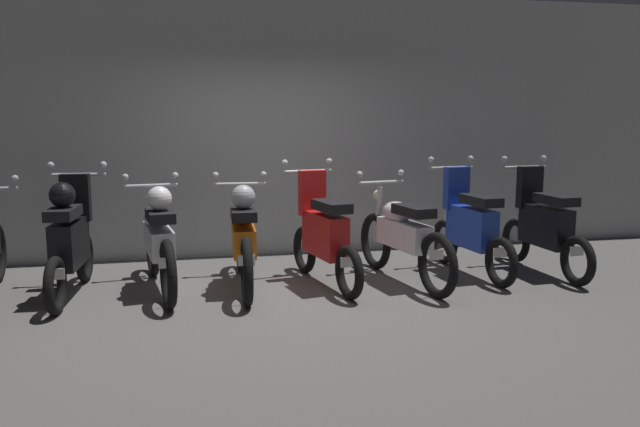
{
  "coord_description": "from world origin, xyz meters",
  "views": [
    {
      "loc": [
        -1.02,
        -5.9,
        1.78
      ],
      "look_at": [
        0.38,
        0.55,
        0.75
      ],
      "focal_mm": 36.13,
      "sensor_mm": 36.0,
      "label": 1
    }
  ],
  "objects_px": {
    "motorbike_slot_2": "(159,239)",
    "motorbike_slot_3": "(243,237)",
    "motorbike_slot_4": "(323,235)",
    "motorbike_slot_5": "(403,236)",
    "motorbike_slot_7": "(543,226)",
    "motorbike_slot_6": "(469,227)",
    "motorbike_slot_1": "(70,239)"
  },
  "relations": [
    {
      "from": "motorbike_slot_2",
      "to": "motorbike_slot_3",
      "type": "xyz_separation_m",
      "value": [
        0.84,
        -0.05,
        0.0
      ]
    },
    {
      "from": "motorbike_slot_3",
      "to": "motorbike_slot_5",
      "type": "bearing_deg",
      "value": -4.84
    },
    {
      "from": "motorbike_slot_1",
      "to": "motorbike_slot_5",
      "type": "relative_size",
      "value": 0.87
    },
    {
      "from": "motorbike_slot_6",
      "to": "motorbike_slot_7",
      "type": "bearing_deg",
      "value": -7.48
    },
    {
      "from": "motorbike_slot_1",
      "to": "motorbike_slot_3",
      "type": "xyz_separation_m",
      "value": [
        1.68,
        -0.03,
        -0.04
      ]
    },
    {
      "from": "motorbike_slot_4",
      "to": "motorbike_slot_5",
      "type": "height_order",
      "value": "motorbike_slot_4"
    },
    {
      "from": "motorbike_slot_6",
      "to": "motorbike_slot_2",
      "type": "bearing_deg",
      "value": 179.54
    },
    {
      "from": "motorbike_slot_7",
      "to": "motorbike_slot_4",
      "type": "bearing_deg",
      "value": 179.5
    },
    {
      "from": "motorbike_slot_4",
      "to": "motorbike_slot_7",
      "type": "xyz_separation_m",
      "value": [
        2.52,
        -0.02,
        0.0
      ]
    },
    {
      "from": "motorbike_slot_4",
      "to": "motorbike_slot_7",
      "type": "bearing_deg",
      "value": -0.5
    },
    {
      "from": "motorbike_slot_1",
      "to": "motorbike_slot_5",
      "type": "xyz_separation_m",
      "value": [
        3.35,
        -0.17,
        -0.08
      ]
    },
    {
      "from": "motorbike_slot_2",
      "to": "motorbike_slot_5",
      "type": "distance_m",
      "value": 2.52
    },
    {
      "from": "motorbike_slot_4",
      "to": "motorbike_slot_2",
      "type": "bearing_deg",
      "value": 176.06
    },
    {
      "from": "motorbike_slot_4",
      "to": "motorbike_slot_6",
      "type": "relative_size",
      "value": 0.99
    },
    {
      "from": "motorbike_slot_7",
      "to": "motorbike_slot_5",
      "type": "bearing_deg",
      "value": -178.03
    },
    {
      "from": "motorbike_slot_1",
      "to": "motorbike_slot_4",
      "type": "distance_m",
      "value": 2.51
    },
    {
      "from": "motorbike_slot_3",
      "to": "motorbike_slot_5",
      "type": "xyz_separation_m",
      "value": [
        1.67,
        -0.14,
        -0.04
      ]
    },
    {
      "from": "motorbike_slot_2",
      "to": "motorbike_slot_7",
      "type": "xyz_separation_m",
      "value": [
        4.19,
        -0.14,
        -0.0
      ]
    },
    {
      "from": "motorbike_slot_6",
      "to": "motorbike_slot_7",
      "type": "height_order",
      "value": "same"
    },
    {
      "from": "motorbike_slot_1",
      "to": "motorbike_slot_4",
      "type": "xyz_separation_m",
      "value": [
        2.51,
        -0.09,
        -0.04
      ]
    },
    {
      "from": "motorbike_slot_2",
      "to": "motorbike_slot_7",
      "type": "height_order",
      "value": "motorbike_slot_7"
    },
    {
      "from": "motorbike_slot_1",
      "to": "motorbike_slot_7",
      "type": "distance_m",
      "value": 5.03
    },
    {
      "from": "motorbike_slot_3",
      "to": "motorbike_slot_7",
      "type": "xyz_separation_m",
      "value": [
        3.35,
        -0.08,
        -0.0
      ]
    },
    {
      "from": "motorbike_slot_2",
      "to": "motorbike_slot_5",
      "type": "relative_size",
      "value": 1.0
    },
    {
      "from": "motorbike_slot_6",
      "to": "motorbike_slot_7",
      "type": "xyz_separation_m",
      "value": [
        0.84,
        -0.11,
        0.0
      ]
    },
    {
      "from": "motorbike_slot_1",
      "to": "motorbike_slot_7",
      "type": "relative_size",
      "value": 1.0
    },
    {
      "from": "motorbike_slot_2",
      "to": "motorbike_slot_4",
      "type": "relative_size",
      "value": 1.17
    },
    {
      "from": "motorbike_slot_3",
      "to": "motorbike_slot_2",
      "type": "bearing_deg",
      "value": 176.37
    },
    {
      "from": "motorbike_slot_3",
      "to": "motorbike_slot_7",
      "type": "distance_m",
      "value": 3.35
    },
    {
      "from": "motorbike_slot_5",
      "to": "motorbike_slot_6",
      "type": "bearing_deg",
      "value": 11.34
    },
    {
      "from": "motorbike_slot_1",
      "to": "motorbike_slot_5",
      "type": "distance_m",
      "value": 3.35
    },
    {
      "from": "motorbike_slot_2",
      "to": "motorbike_slot_3",
      "type": "relative_size",
      "value": 1.0
    }
  ]
}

